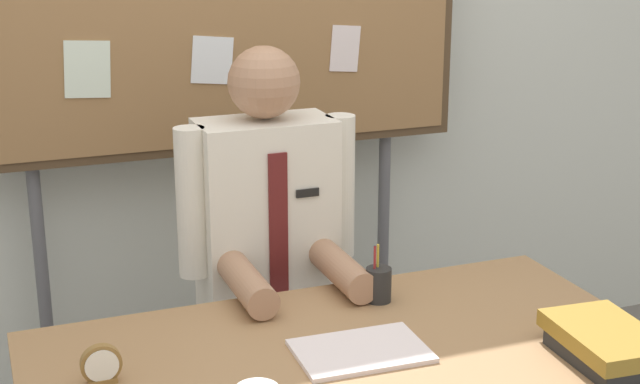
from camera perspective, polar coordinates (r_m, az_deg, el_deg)
name	(u,v)px	position (r m, az deg, el deg)	size (l,w,h in m)	color
back_wall	(204,30)	(3.30, -7.18, 9.94)	(6.40, 0.08, 2.70)	silver
desk	(348,384)	(2.30, 1.76, -11.80)	(1.54, 0.81, 0.72)	#9E754C
person	(269,288)	(2.83, -3.20, -5.96)	(0.55, 0.56, 1.38)	#2D2D33
bulletin_board	(219,0)	(3.09, -6.31, 11.75)	(1.72, 0.09, 2.03)	#4C3823
book_stack	(606,344)	(2.31, 17.34, -8.97)	(0.22, 0.31, 0.08)	#262626
open_notebook	(361,351)	(2.25, 2.54, -9.82)	(0.32, 0.22, 0.01)	silver
desk_clock	(101,366)	(2.16, -13.41, -10.46)	(0.09, 0.04, 0.09)	olive
pen_holder	(378,284)	(2.52, 3.65, -5.72)	(0.07, 0.07, 0.16)	#262626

